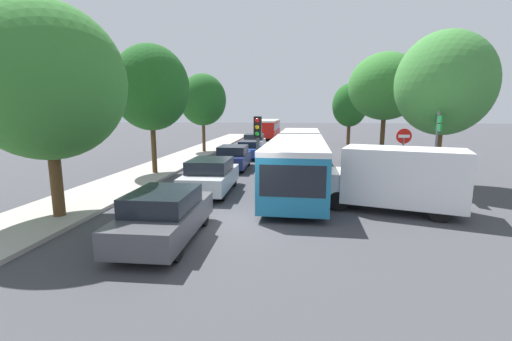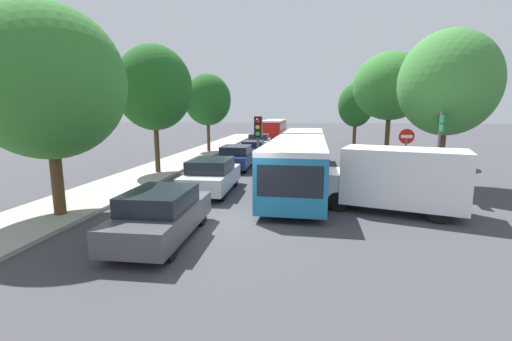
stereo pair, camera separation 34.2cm
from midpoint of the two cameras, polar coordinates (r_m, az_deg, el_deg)
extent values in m
plane|color=#3D3D42|center=(11.19, -2.50, -9.01)|extent=(200.00, 200.00, 0.00)
cube|color=#9E998E|center=(30.53, -8.75, 3.05)|extent=(3.20, 47.31, 0.14)
cube|color=teal|center=(15.16, 7.53, 0.64)|extent=(2.71, 8.95, 1.91)
cube|color=black|center=(15.11, 7.56, 1.93)|extent=(2.72, 8.59, 0.84)
cube|color=silver|center=(15.03, 7.62, 4.60)|extent=(2.71, 8.95, 0.19)
cube|color=teal|center=(23.49, 8.40, 3.86)|extent=(2.61, 6.15, 1.91)
cube|color=black|center=(23.46, 8.42, 4.70)|extent=(2.62, 5.91, 0.84)
cube|color=silver|center=(23.40, 8.47, 6.42)|extent=(2.61, 6.15, 0.19)
cylinder|color=black|center=(20.01, 8.13, 2.85)|extent=(1.79, 1.00, 1.76)
cube|color=black|center=(10.80, 6.57, -1.81)|extent=(2.10, 0.17, 1.03)
cylinder|color=black|center=(12.53, 11.49, -4.90)|extent=(0.31, 0.94, 0.93)
cylinder|color=black|center=(12.62, 2.36, -4.60)|extent=(0.31, 0.94, 0.93)
cylinder|color=black|center=(18.08, 11.03, -0.37)|extent=(0.31, 0.94, 0.93)
cylinder|color=black|center=(18.14, 4.71, -0.19)|extent=(0.31, 0.94, 0.93)
cylinder|color=black|center=(23.57, 10.79, 1.99)|extent=(0.31, 0.94, 0.93)
cylinder|color=black|center=(23.62, 5.93, 2.12)|extent=(0.31, 0.94, 0.93)
cube|color=red|center=(47.93, 3.25, 7.00)|extent=(2.78, 11.44, 1.98)
cube|color=black|center=(47.92, 3.25, 7.42)|extent=(2.78, 10.87, 0.83)
cube|color=silver|center=(47.89, 3.26, 8.30)|extent=(2.78, 11.44, 0.20)
cylinder|color=black|center=(51.82, 2.49, 6.37)|extent=(0.32, 1.00, 0.99)
cylinder|color=black|center=(51.62, 4.84, 6.33)|extent=(0.32, 1.00, 0.99)
cylinder|color=black|center=(44.71, 1.44, 5.82)|extent=(0.32, 1.00, 0.99)
cylinder|color=black|center=(44.48, 4.16, 5.78)|extent=(0.32, 1.00, 0.99)
cube|color=#47474C|center=(10.11, -14.51, -7.83)|extent=(1.81, 4.20, 0.68)
cube|color=black|center=(9.86, -14.88, -4.68)|extent=(1.65, 2.21, 0.52)
cylinder|color=black|center=(11.65, -15.45, -6.95)|extent=(0.22, 0.64, 0.64)
cylinder|color=black|center=(11.17, -8.31, -7.42)|extent=(0.22, 0.64, 0.64)
cylinder|color=black|center=(9.37, -21.85, -11.47)|extent=(0.22, 0.64, 0.64)
cylinder|color=black|center=(8.77, -13.09, -12.48)|extent=(0.22, 0.64, 0.64)
cube|color=#B7BABF|center=(15.50, -6.78, -1.34)|extent=(1.90, 4.41, 0.71)
cube|color=black|center=(15.29, -6.92, 0.90)|extent=(1.73, 2.32, 0.54)
cylinder|color=black|center=(17.09, -8.17, -1.33)|extent=(0.24, 0.67, 0.67)
cylinder|color=black|center=(16.74, -2.99, -1.47)|extent=(0.24, 0.67, 0.67)
cylinder|color=black|center=(14.45, -11.12, -3.46)|extent=(0.24, 0.67, 0.67)
cylinder|color=black|center=(14.05, -5.03, -3.70)|extent=(0.24, 0.67, 0.67)
cube|color=navy|center=(21.68, -2.85, 1.85)|extent=(1.84, 4.28, 0.69)
cube|color=black|center=(21.50, -2.91, 3.43)|extent=(1.68, 2.25, 0.53)
cylinder|color=black|center=(23.18, -4.11, 1.65)|extent=(0.23, 0.65, 0.65)
cylinder|color=black|center=(22.94, -0.38, 1.59)|extent=(0.23, 0.65, 0.65)
cylinder|color=black|center=(20.54, -5.60, 0.58)|extent=(0.23, 0.65, 0.65)
cylinder|color=black|center=(20.26, -1.41, 0.49)|extent=(0.23, 0.65, 0.65)
cube|color=#284799|center=(26.72, -0.06, 3.26)|extent=(1.68, 3.91, 0.63)
cube|color=black|center=(26.57, -0.09, 4.43)|extent=(1.53, 2.05, 0.48)
cylinder|color=black|center=(28.07, -1.14, 3.04)|extent=(0.21, 0.60, 0.59)
cylinder|color=black|center=(27.91, 1.68, 3.00)|extent=(0.21, 0.60, 0.59)
cylinder|color=black|center=(25.63, -1.96, 2.39)|extent=(0.21, 0.60, 0.59)
cylinder|color=black|center=(25.44, 1.13, 2.34)|extent=(0.21, 0.60, 0.59)
cube|color=white|center=(32.59, 0.81, 4.55)|extent=(1.87, 4.34, 0.70)
cube|color=black|center=(32.44, 0.80, 5.63)|extent=(1.70, 2.28, 0.54)
cylinder|color=black|center=(34.08, -0.22, 4.30)|extent=(0.23, 0.66, 0.66)
cylinder|color=black|center=(33.92, 2.37, 4.26)|extent=(0.23, 0.66, 0.66)
cylinder|color=black|center=(31.35, -0.88, 3.82)|extent=(0.23, 0.66, 0.66)
cylinder|color=black|center=(31.17, 1.94, 3.78)|extent=(0.23, 0.66, 0.66)
cube|color=white|center=(13.36, 23.97, -0.94)|extent=(4.51, 3.13, 2.00)
cube|color=white|center=(13.71, 13.34, -2.10)|extent=(1.43, 2.08, 1.00)
cylinder|color=black|center=(12.94, 14.23, -5.03)|extent=(0.76, 0.44, 0.72)
cylinder|color=black|center=(14.55, 15.49, -3.44)|extent=(0.76, 0.44, 0.72)
cylinder|color=black|center=(12.79, 28.98, -6.16)|extent=(0.76, 0.44, 0.72)
cylinder|color=black|center=(14.41, 28.56, -4.43)|extent=(0.76, 0.44, 0.72)
cylinder|color=#56595E|center=(14.92, 1.02, 2.47)|extent=(0.12, 0.12, 3.40)
cube|color=black|center=(14.81, 1.04, 7.27)|extent=(0.33, 0.26, 0.90)
sphere|color=red|center=(14.66, 0.94, 8.34)|extent=(0.18, 0.18, 0.18)
sphere|color=#EAAD14|center=(14.67, 0.93, 7.24)|extent=(0.18, 0.18, 0.18)
sphere|color=green|center=(14.68, 0.93, 6.15)|extent=(0.18, 0.18, 0.18)
cylinder|color=#56595E|center=(17.50, 24.04, 1.05)|extent=(0.08, 0.08, 2.40)
cylinder|color=red|center=(17.38, 24.33, 5.20)|extent=(0.70, 0.03, 0.70)
cube|color=white|center=(17.36, 24.35, 5.19)|extent=(0.50, 0.04, 0.14)
cylinder|color=#56595E|center=(16.29, 28.57, 2.25)|extent=(0.10, 0.10, 3.60)
cube|color=#197A38|center=(16.19, 29.00, 7.51)|extent=(0.36, 1.38, 0.28)
cube|color=#197A38|center=(16.20, 28.90, 6.31)|extent=(0.36, 1.38, 0.28)
cylinder|color=#51381E|center=(13.25, -29.58, -1.35)|extent=(0.38, 0.38, 2.67)
ellipsoid|color=#33752D|center=(13.09, -30.79, 12.54)|extent=(4.87, 4.87, 4.98)
cylinder|color=#51381E|center=(20.46, -15.72, 3.73)|extent=(0.28, 0.28, 3.14)
ellipsoid|color=#1E561E|center=(20.40, -16.16, 13.09)|extent=(4.23, 4.23, 4.72)
ellipsoid|color=#286623|center=(20.71, -15.24, 11.11)|extent=(2.54, 2.54, 2.60)
cylinder|color=#51381E|center=(30.55, -7.60, 5.73)|extent=(0.28, 0.28, 2.95)
ellipsoid|color=#1E561E|center=(30.50, -7.74, 11.60)|extent=(4.01, 4.01, 4.42)
ellipsoid|color=#33752D|center=(30.86, -6.60, 10.37)|extent=(2.40, 2.40, 2.43)
cylinder|color=#51381E|center=(18.58, 28.97, 2.22)|extent=(0.26, 0.26, 3.09)
ellipsoid|color=#3D7F38|center=(18.50, 29.85, 12.51)|extent=(4.39, 4.39, 4.78)
cylinder|color=#51381E|center=(26.51, 21.37, 5.22)|extent=(0.33, 0.33, 3.59)
ellipsoid|color=#33752D|center=(26.51, 21.86, 12.91)|extent=(5.13, 5.13, 4.72)
cylinder|color=#51381E|center=(39.02, 16.33, 5.99)|extent=(0.38, 0.38, 2.54)
ellipsoid|color=#1E561E|center=(38.96, 16.54, 10.42)|extent=(3.72, 3.72, 4.65)
camera|label=1|loc=(0.17, -89.31, 0.12)|focal=24.00mm
camera|label=2|loc=(0.17, 90.69, -0.12)|focal=24.00mm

